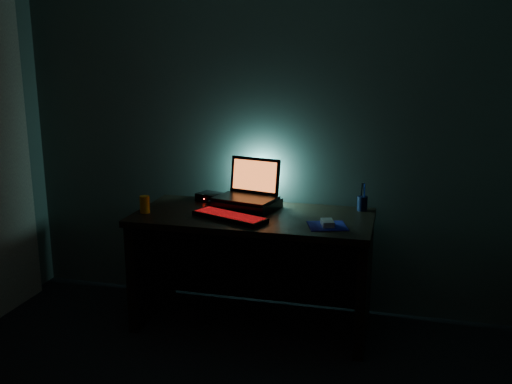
% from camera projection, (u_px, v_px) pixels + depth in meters
% --- Properties ---
extents(room, '(3.50, 4.00, 2.50)m').
position_uv_depth(room, '(134.00, 198.00, 1.96)').
color(room, black).
rests_on(room, ground).
extents(desk, '(1.50, 0.70, 0.75)m').
position_uv_depth(desk, '(255.00, 250.00, 3.71)').
color(desk, black).
rests_on(desk, ground).
extents(riser, '(0.46, 0.38, 0.06)m').
position_uv_depth(riser, '(246.00, 204.00, 3.73)').
color(riser, black).
rests_on(riser, desk).
extents(laptop, '(0.43, 0.36, 0.26)m').
position_uv_depth(laptop, '(249.00, 189.00, 3.76)').
color(laptop, black).
rests_on(laptop, riser).
extents(keyboard, '(0.51, 0.33, 0.03)m').
position_uv_depth(keyboard, '(230.00, 217.00, 3.50)').
color(keyboard, black).
rests_on(keyboard, desk).
extents(mousepad, '(0.27, 0.26, 0.00)m').
position_uv_depth(mousepad, '(327.00, 226.00, 3.35)').
color(mousepad, '#0D0D5E').
rests_on(mousepad, desk).
extents(mouse, '(0.10, 0.12, 0.03)m').
position_uv_depth(mouse, '(327.00, 223.00, 3.35)').
color(mouse, '#95959A').
rests_on(mouse, mousepad).
extents(pen_cup, '(0.07, 0.07, 0.09)m').
position_uv_depth(pen_cup, '(362.00, 203.00, 3.69)').
color(pen_cup, black).
rests_on(pen_cup, desk).
extents(juice_glass, '(0.07, 0.07, 0.11)m').
position_uv_depth(juice_glass, '(145.00, 204.00, 3.63)').
color(juice_glass, orange).
rests_on(juice_glass, desk).
extents(router, '(0.20, 0.18, 0.05)m').
position_uv_depth(router, '(210.00, 197.00, 3.93)').
color(router, black).
rests_on(router, desk).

